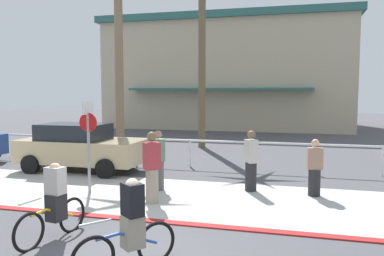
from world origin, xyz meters
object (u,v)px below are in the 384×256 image
(cyclist_blue_1, at_px, (130,227))
(palm_tree_1, at_px, (202,14))
(pedestrian_3, at_px, (251,163))
(pedestrian_2, at_px, (152,170))
(stop_sign_bike_lane, at_px, (88,133))
(palm_tree_0, at_px, (118,1))
(car_tan_1, at_px, (79,147))
(pedestrian_0, at_px, (158,163))
(pedestrian_1, at_px, (315,170))
(cyclist_yellow_0, at_px, (54,203))

(cyclist_blue_1, bearing_deg, palm_tree_1, 99.00)
(cyclist_blue_1, distance_m, pedestrian_3, 5.62)
(palm_tree_1, height_order, pedestrian_2, palm_tree_1)
(stop_sign_bike_lane, relative_size, pedestrian_2, 1.40)
(stop_sign_bike_lane, xyz_separation_m, pedestrian_3, (4.32, 1.34, -0.87))
(pedestrian_3, bearing_deg, stop_sign_bike_lane, -162.82)
(palm_tree_0, xyz_separation_m, car_tan_1, (0.12, -3.64, -5.86))
(stop_sign_bike_lane, distance_m, pedestrian_0, 2.11)
(car_tan_1, height_order, pedestrian_2, pedestrian_2)
(stop_sign_bike_lane, xyz_separation_m, pedestrian_0, (1.76, 0.76, -0.88))
(pedestrian_0, bearing_deg, pedestrian_3, 12.65)
(pedestrian_2, bearing_deg, stop_sign_bike_lane, 165.48)
(palm_tree_0, distance_m, pedestrian_2, 9.90)
(pedestrian_1, height_order, pedestrian_3, pedestrian_3)
(palm_tree_1, distance_m, cyclist_yellow_0, 14.31)
(car_tan_1, relative_size, pedestrian_1, 2.82)
(cyclist_yellow_0, xyz_separation_m, pedestrian_0, (0.65, 4.04, 0.11))
(cyclist_yellow_0, relative_size, pedestrian_0, 1.04)
(palm_tree_0, height_order, pedestrian_1, palm_tree_0)
(cyclist_blue_1, height_order, pedestrian_0, pedestrian_0)
(palm_tree_0, xyz_separation_m, palm_tree_1, (2.87, 3.41, -0.06))
(stop_sign_bike_lane, relative_size, pedestrian_3, 1.47)
(palm_tree_0, bearing_deg, car_tan_1, -88.10)
(cyclist_yellow_0, bearing_deg, cyclist_blue_1, -23.72)
(palm_tree_1, relative_size, cyclist_yellow_0, 5.18)
(stop_sign_bike_lane, bearing_deg, pedestrian_2, -14.52)
(cyclist_blue_1, xyz_separation_m, pedestrian_3, (1.27, 5.47, 0.11))
(palm_tree_1, xyz_separation_m, car_tan_1, (-2.75, -7.05, -5.79))
(cyclist_blue_1, relative_size, pedestrian_1, 0.96)
(car_tan_1, xyz_separation_m, pedestrian_3, (6.21, -1.34, -0.06))
(stop_sign_bike_lane, bearing_deg, palm_tree_0, 107.67)
(pedestrian_0, bearing_deg, palm_tree_1, 95.74)
(palm_tree_0, bearing_deg, pedestrian_3, -38.17)
(palm_tree_0, distance_m, cyclist_yellow_0, 11.76)
(pedestrian_1, distance_m, pedestrian_3, 1.72)
(palm_tree_1, bearing_deg, pedestrian_1, -58.58)
(stop_sign_bike_lane, bearing_deg, palm_tree_1, 84.96)
(stop_sign_bike_lane, relative_size, palm_tree_0, 0.27)
(pedestrian_0, distance_m, pedestrian_1, 4.31)
(cyclist_blue_1, bearing_deg, stop_sign_bike_lane, 126.44)
(palm_tree_1, distance_m, cyclist_blue_1, 15.25)
(pedestrian_0, height_order, pedestrian_3, pedestrian_3)
(cyclist_yellow_0, height_order, pedestrian_2, pedestrian_2)
(palm_tree_0, bearing_deg, pedestrian_1, -32.21)
(pedestrian_1, relative_size, pedestrian_2, 0.85)
(palm_tree_1, relative_size, pedestrian_1, 5.97)
(stop_sign_bike_lane, xyz_separation_m, cyclist_yellow_0, (1.11, -3.28, -0.98))
(palm_tree_0, relative_size, pedestrian_3, 5.53)
(stop_sign_bike_lane, bearing_deg, pedestrian_0, 23.40)
(stop_sign_bike_lane, relative_size, cyclist_blue_1, 1.71)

